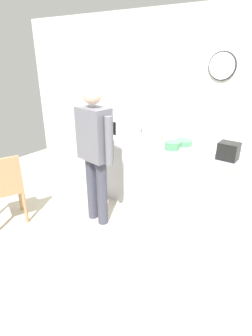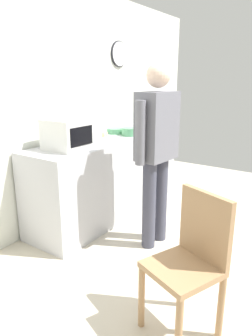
{
  "view_description": "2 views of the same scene",
  "coord_description": "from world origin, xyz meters",
  "px_view_note": "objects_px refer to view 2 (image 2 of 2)",
  "views": [
    {
      "loc": [
        2.06,
        -1.82,
        2.1
      ],
      "look_at": [
        0.04,
        0.81,
        0.65
      ],
      "focal_mm": 29.04,
      "sensor_mm": 36.0,
      "label": 1
    },
    {
      "loc": [
        -2.62,
        -1.0,
        1.61
      ],
      "look_at": [
        0.1,
        0.88,
        0.66
      ],
      "focal_mm": 33.3,
      "sensor_mm": 36.0,
      "label": 2
    }
  ],
  "objects_px": {
    "fork_utensil": "(44,147)",
    "spoon_utensil": "(133,131)",
    "sandwich_plate": "(102,136)",
    "salad_bowl": "(116,131)",
    "cereal_bowl": "(129,132)",
    "person_standing": "(157,144)",
    "wooden_chair": "(191,258)",
    "microwave": "(71,133)",
    "toaster": "(152,121)"
  },
  "relations": [
    {
      "from": "spoon_utensil",
      "to": "microwave",
      "type": "bearing_deg",
      "value": -177.49
    },
    {
      "from": "cereal_bowl",
      "to": "fork_utensil",
      "type": "bearing_deg",
      "value": 162.47
    },
    {
      "from": "sandwich_plate",
      "to": "person_standing",
      "type": "height_order",
      "value": "person_standing"
    },
    {
      "from": "microwave",
      "to": "salad_bowl",
      "type": "xyz_separation_m",
      "value": [
        0.96,
        0.16,
        -0.12
      ]
    },
    {
      "from": "salad_bowl",
      "to": "microwave",
      "type": "bearing_deg",
      "value": -170.51
    },
    {
      "from": "fork_utensil",
      "to": "person_standing",
      "type": "xyz_separation_m",
      "value": [
        0.42,
        -1.07,
        0.09
      ]
    },
    {
      "from": "microwave",
      "to": "toaster",
      "type": "distance_m",
      "value": 1.6
    },
    {
      "from": "microwave",
      "to": "salad_bowl",
      "type": "bearing_deg",
      "value": 9.49
    },
    {
      "from": "salad_bowl",
      "to": "fork_utensil",
      "type": "bearing_deg",
      "value": 175.02
    },
    {
      "from": "salad_bowl",
      "to": "cereal_bowl",
      "type": "relative_size",
      "value": 1.18
    },
    {
      "from": "toaster",
      "to": "spoon_utensil",
      "type": "relative_size",
      "value": 1.29
    },
    {
      "from": "salad_bowl",
      "to": "wooden_chair",
      "type": "xyz_separation_m",
      "value": [
        -1.54,
        -1.72,
        -0.44
      ]
    },
    {
      "from": "salad_bowl",
      "to": "spoon_utensil",
      "type": "distance_m",
      "value": 0.27
    },
    {
      "from": "sandwich_plate",
      "to": "spoon_utensil",
      "type": "bearing_deg",
      "value": -4.74
    },
    {
      "from": "fork_utensil",
      "to": "sandwich_plate",
      "type": "bearing_deg",
      "value": -11.68
    },
    {
      "from": "microwave",
      "to": "sandwich_plate",
      "type": "bearing_deg",
      "value": 9.57
    },
    {
      "from": "toaster",
      "to": "microwave",
      "type": "bearing_deg",
      "value": 179.97
    },
    {
      "from": "toaster",
      "to": "person_standing",
      "type": "bearing_deg",
      "value": -148.25
    },
    {
      "from": "fork_utensil",
      "to": "salad_bowl",
      "type": "bearing_deg",
      "value": -4.98
    },
    {
      "from": "salad_bowl",
      "to": "spoon_utensil",
      "type": "bearing_deg",
      "value": -24.15
    },
    {
      "from": "microwave",
      "to": "cereal_bowl",
      "type": "height_order",
      "value": "microwave"
    },
    {
      "from": "salad_bowl",
      "to": "person_standing",
      "type": "relative_size",
      "value": 0.13
    },
    {
      "from": "toaster",
      "to": "person_standing",
      "type": "relative_size",
      "value": 0.13
    },
    {
      "from": "fork_utensil",
      "to": "person_standing",
      "type": "relative_size",
      "value": 0.1
    },
    {
      "from": "person_standing",
      "to": "salad_bowl",
      "type": "bearing_deg",
      "value": 55.18
    },
    {
      "from": "microwave",
      "to": "cereal_bowl",
      "type": "relative_size",
      "value": 2.6
    },
    {
      "from": "microwave",
      "to": "fork_utensil",
      "type": "distance_m",
      "value": 0.33
    },
    {
      "from": "cereal_bowl",
      "to": "sandwich_plate",
      "type": "bearing_deg",
      "value": 150.15
    },
    {
      "from": "salad_bowl",
      "to": "wooden_chair",
      "type": "bearing_deg",
      "value": -131.76
    },
    {
      "from": "fork_utensil",
      "to": "spoon_utensil",
      "type": "relative_size",
      "value": 1.0
    },
    {
      "from": "toaster",
      "to": "spoon_utensil",
      "type": "bearing_deg",
      "value": 172.34
    },
    {
      "from": "salad_bowl",
      "to": "spoon_utensil",
      "type": "relative_size",
      "value": 1.34
    },
    {
      "from": "microwave",
      "to": "salad_bowl",
      "type": "distance_m",
      "value": 0.98
    },
    {
      "from": "cereal_bowl",
      "to": "fork_utensil",
      "type": "relative_size",
      "value": 1.13
    },
    {
      "from": "salad_bowl",
      "to": "wooden_chair",
      "type": "distance_m",
      "value": 2.35
    },
    {
      "from": "salad_bowl",
      "to": "person_standing",
      "type": "bearing_deg",
      "value": -124.82
    },
    {
      "from": "fork_utensil",
      "to": "person_standing",
      "type": "bearing_deg",
      "value": -68.55
    },
    {
      "from": "sandwich_plate",
      "to": "cereal_bowl",
      "type": "distance_m",
      "value": 0.37
    },
    {
      "from": "person_standing",
      "to": "sandwich_plate",
      "type": "bearing_deg",
      "value": 70.52
    },
    {
      "from": "spoon_utensil",
      "to": "wooden_chair",
      "type": "distance_m",
      "value": 2.44
    },
    {
      "from": "fork_utensil",
      "to": "wooden_chair",
      "type": "relative_size",
      "value": 0.18
    },
    {
      "from": "sandwich_plate",
      "to": "microwave",
      "type": "bearing_deg",
      "value": -170.43
    },
    {
      "from": "cereal_bowl",
      "to": "person_standing",
      "type": "distance_m",
      "value": 0.98
    },
    {
      "from": "toaster",
      "to": "cereal_bowl",
      "type": "bearing_deg",
      "value": -173.41
    },
    {
      "from": "microwave",
      "to": "cereal_bowl",
      "type": "xyz_separation_m",
      "value": [
        0.92,
        -0.08,
        -0.1
      ]
    },
    {
      "from": "salad_bowl",
      "to": "cereal_bowl",
      "type": "height_order",
      "value": "cereal_bowl"
    },
    {
      "from": "salad_bowl",
      "to": "fork_utensil",
      "type": "height_order",
      "value": "salad_bowl"
    },
    {
      "from": "spoon_utensil",
      "to": "cereal_bowl",
      "type": "bearing_deg",
      "value": -154.8
    },
    {
      "from": "microwave",
      "to": "spoon_utensil",
      "type": "distance_m",
      "value": 1.21
    },
    {
      "from": "microwave",
      "to": "sandwich_plate",
      "type": "distance_m",
      "value": 0.63
    }
  ]
}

